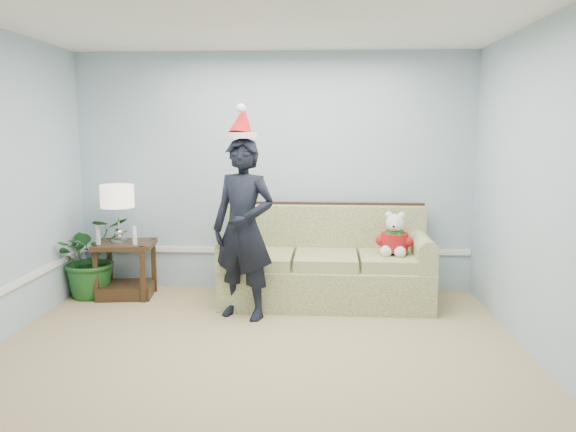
# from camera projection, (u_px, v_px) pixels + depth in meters

# --- Properties ---
(room_shell) EXTENTS (4.54, 5.04, 2.74)m
(room_shell) POSITION_uv_depth(u_px,v_px,m) (248.00, 200.00, 3.92)
(room_shell) COLOR tan
(room_shell) RESTS_ON ground
(wainscot_trim) EXTENTS (4.49, 4.99, 0.06)m
(wainscot_trim) POSITION_uv_depth(u_px,v_px,m) (140.00, 279.00, 5.27)
(wainscot_trim) COLOR white
(wainscot_trim) RESTS_ON room_shell
(sofa) EXTENTS (2.21, 0.99, 1.03)m
(sofa) POSITION_uv_depth(u_px,v_px,m) (326.00, 267.00, 6.05)
(sofa) COLOR #556831
(sofa) RESTS_ON room_shell
(side_table) EXTENTS (0.69, 0.60, 0.61)m
(side_table) POSITION_uv_depth(u_px,v_px,m) (126.00, 275.00, 6.22)
(side_table) COLOR #3E2716
(side_table) RESTS_ON room_shell
(table_lamp) EXTENTS (0.36, 0.36, 0.64)m
(table_lamp) POSITION_uv_depth(u_px,v_px,m) (117.00, 199.00, 6.06)
(table_lamp) COLOR silver
(table_lamp) RESTS_ON side_table
(candle_pair) EXTENTS (0.45, 0.05, 0.20)m
(candle_pair) POSITION_uv_depth(u_px,v_px,m) (116.00, 236.00, 6.03)
(candle_pair) COLOR silver
(candle_pair) RESTS_ON side_table
(houseplant) EXTENTS (1.07, 1.06, 0.90)m
(houseplant) POSITION_uv_depth(u_px,v_px,m) (92.00, 257.00, 6.20)
(houseplant) COLOR #1D531F
(houseplant) RESTS_ON room_shell
(man) EXTENTS (0.75, 0.62, 1.76)m
(man) POSITION_uv_depth(u_px,v_px,m) (243.00, 229.00, 5.44)
(man) COLOR black
(man) RESTS_ON room_shell
(santa_hat) EXTENTS (0.36, 0.39, 0.33)m
(santa_hat) POSITION_uv_depth(u_px,v_px,m) (242.00, 123.00, 5.30)
(santa_hat) COLOR white
(santa_hat) RESTS_ON man
(teddy_bear) EXTENTS (0.34, 0.35, 0.46)m
(teddy_bear) POSITION_uv_depth(u_px,v_px,m) (395.00, 239.00, 5.86)
(teddy_bear) COLOR white
(teddy_bear) RESTS_ON sofa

